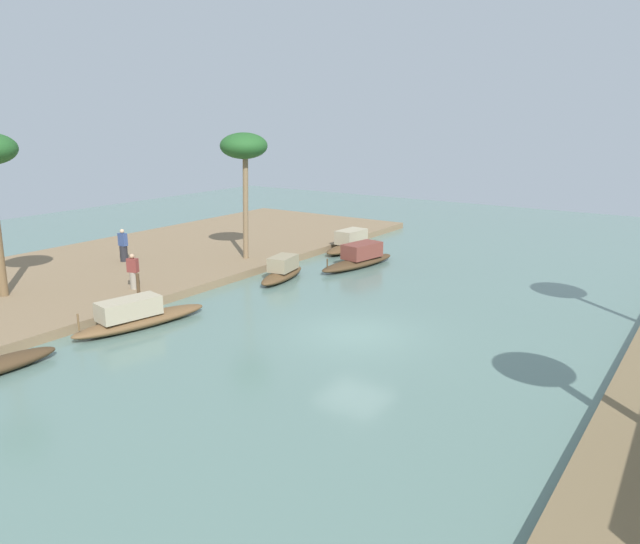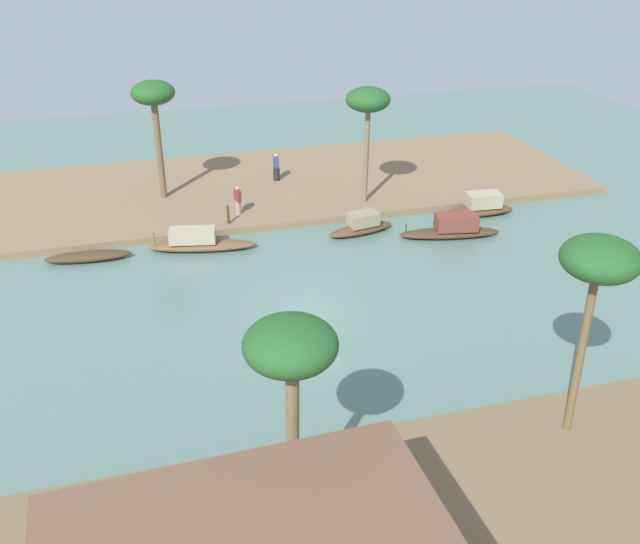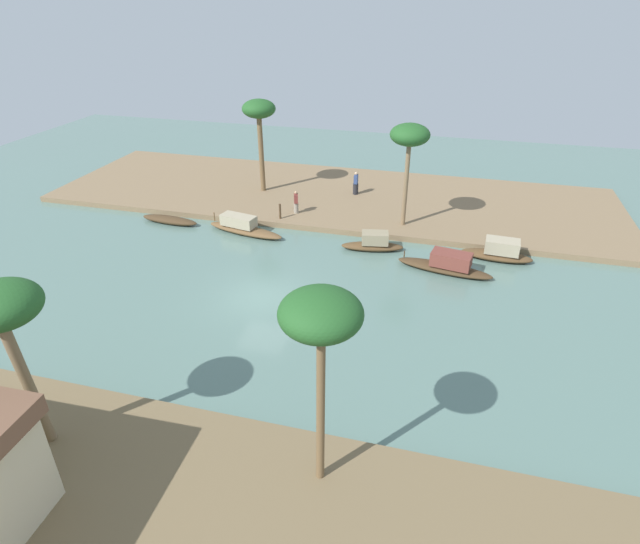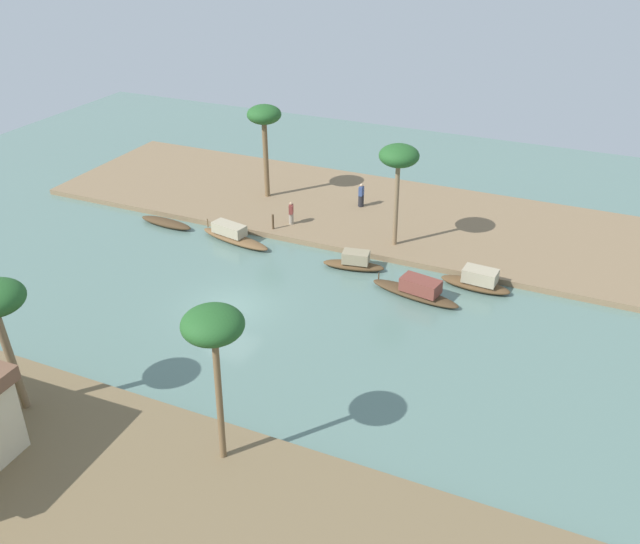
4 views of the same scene
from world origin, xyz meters
TOP-DOWN VIEW (x-y plane):
  - river_water at (0.00, 0.00)m, footprint 69.85×69.85m
  - riverbank_left at (0.00, -14.64)m, footprint 40.58×12.53m
  - riverbank_right at (0.00, 14.64)m, footprint 40.58×12.53m
  - sampan_with_red_awning at (-8.82, -5.09)m, footprint 5.34×2.06m
  - sampan_near_left_bank at (-4.48, -6.77)m, footprint 3.78×1.65m
  - sampan_midstream at (-11.60, -7.39)m, footprint 4.03×1.47m
  - sampan_downstream_large at (9.21, -7.24)m, footprint 4.12×1.24m
  - sampan_foreground at (3.90, -7.01)m, footprint 5.41×2.13m
  - person_on_near_bank at (-1.75, -14.87)m, footprint 0.39×0.46m
  - person_by_mooring at (1.38, -10.26)m, footprint 0.39×0.51m
  - mooring_post at (2.11, -9.08)m, footprint 0.14×0.14m
  - palm_tree_left_near at (-5.80, -10.11)m, footprint 2.38×2.38m
  - palm_tree_left_far at (5.08, -13.85)m, footprint 2.35×2.35m
  - palm_tree_right_tall at (-5.71, 10.03)m, footprint 2.26×2.26m

SIDE VIEW (x-z plane):
  - river_water at x=0.00m, z-range 0.00..0.00m
  - riverbank_left at x=0.00m, z-range 0.00..0.37m
  - riverbank_right at x=0.00m, z-range 0.00..0.37m
  - sampan_downstream_large at x=9.21m, z-range 0.00..0.48m
  - sampan_foreground at x=3.90m, z-range -0.15..1.02m
  - sampan_near_left_bank at x=-4.48m, z-range -0.13..1.01m
  - sampan_with_red_awning at x=-8.82m, z-range -0.14..1.07m
  - sampan_midstream at x=-11.60m, z-range -0.14..1.12m
  - mooring_post at x=2.11m, z-range 0.37..1.38m
  - person_on_near_bank at x=-1.75m, z-range 0.25..1.93m
  - person_by_mooring at x=1.38m, z-range 0.34..1.89m
  - palm_tree_left_near at x=-5.80m, z-range 2.76..9.19m
  - palm_tree_left_far at x=5.08m, z-range 2.73..9.35m
  - palm_tree_right_tall at x=-5.71m, z-range 2.89..9.53m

